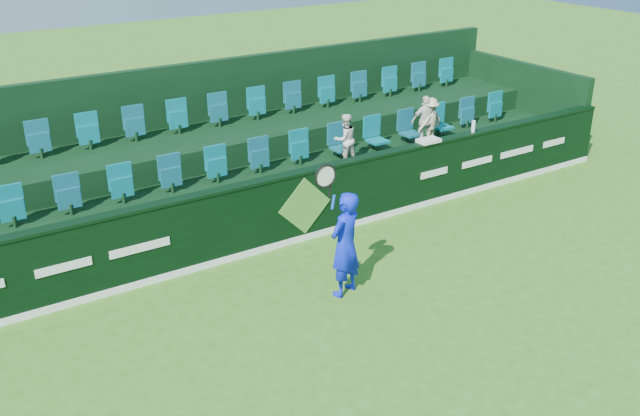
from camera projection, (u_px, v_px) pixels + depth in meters
ground at (447, 341)px, 10.23m from camera, size 60.00×60.00×0.00m
sponsor_hoarding at (302, 205)px, 13.03m from camera, size 16.00×0.25×1.35m
stand_tier_front at (272, 199)px, 13.99m from camera, size 16.00×2.00×0.80m
stand_tier_back at (229, 160)px, 15.35m from camera, size 16.00×1.80×1.30m
stand_rear at (218, 129)px, 15.46m from camera, size 16.00×4.10×2.60m
seat_row_front at (261, 160)px, 14.01m from camera, size 13.50×0.50×0.60m
seat_row_back at (220, 114)px, 15.20m from camera, size 13.50×0.50×0.60m
tennis_player at (345, 243)px, 11.12m from camera, size 1.02×0.61×2.35m
spectator_left at (345, 139)px, 14.49m from camera, size 0.52×0.41×1.05m
spectator_middle at (426, 121)px, 15.54m from camera, size 0.71×0.48×1.12m
spectator_right at (430, 121)px, 15.61m from camera, size 0.74×0.50×1.06m
towel at (429, 140)px, 14.23m from camera, size 0.45×0.29×0.07m
drinks_bottle at (473, 126)px, 14.80m from camera, size 0.08×0.08×0.25m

